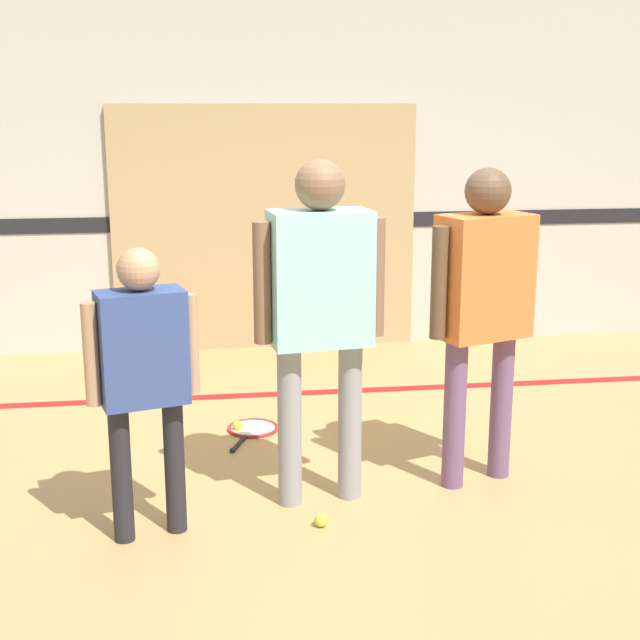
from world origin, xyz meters
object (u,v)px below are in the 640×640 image
(tennis_ball_near_instructor, at_px, (321,520))
(tennis_ball_by_spare_racket, at_px, (238,426))
(person_student_left, at_px, (143,363))
(racket_spare_on_floor, at_px, (252,429))
(person_student_right, at_px, (483,293))
(person_instructor, at_px, (320,296))

(tennis_ball_near_instructor, relative_size, tennis_ball_by_spare_racket, 1.00)
(person_student_left, relative_size, racket_spare_on_floor, 2.37)
(tennis_ball_near_instructor, bearing_deg, racket_spare_on_floor, 100.60)
(person_student_right, height_order, racket_spare_on_floor, person_student_right)
(person_student_left, bearing_deg, tennis_ball_by_spare_racket, 54.67)
(person_student_right, xyz_separation_m, racket_spare_on_floor, (-1.13, 0.89, -1.01))
(tennis_ball_by_spare_racket, bearing_deg, person_student_right, -36.24)
(tennis_ball_near_instructor, bearing_deg, person_instructor, 83.35)
(tennis_ball_near_instructor, bearing_deg, tennis_ball_by_spare_racket, 104.18)
(person_student_right, relative_size, tennis_ball_by_spare_racket, 24.97)
(person_student_left, xyz_separation_m, tennis_ball_by_spare_racket, (0.46, 1.28, -0.80))
(person_student_left, bearing_deg, person_instructor, 2.35)
(racket_spare_on_floor, bearing_deg, tennis_ball_near_instructor, 32.59)
(person_instructor, relative_size, tennis_ball_near_instructor, 25.82)
(person_student_left, relative_size, tennis_ball_by_spare_racket, 20.47)
(person_student_left, height_order, tennis_ball_near_instructor, person_student_left)
(person_student_left, distance_m, person_student_right, 1.74)
(person_instructor, bearing_deg, tennis_ball_near_instructor, -103.75)
(person_instructor, xyz_separation_m, racket_spare_on_floor, (-0.28, 1.02, -1.04))
(person_instructor, xyz_separation_m, person_student_right, (0.85, 0.12, -0.03))
(person_student_left, xyz_separation_m, racket_spare_on_floor, (0.55, 1.29, -0.83))
(racket_spare_on_floor, bearing_deg, person_student_right, 73.72)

